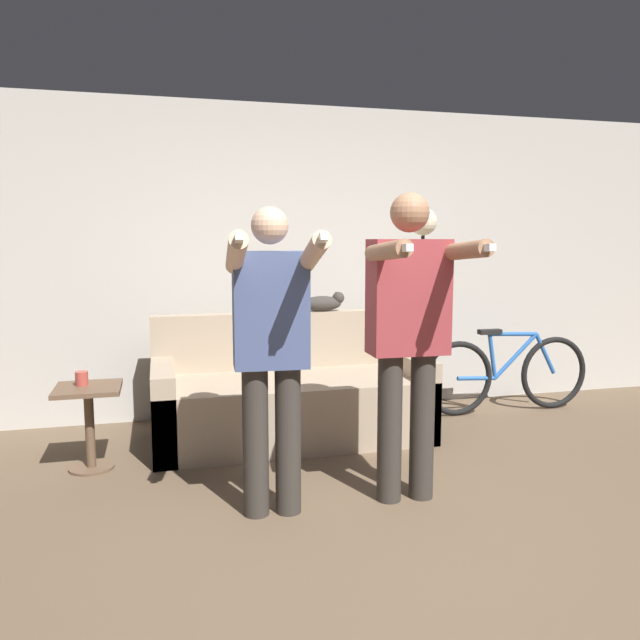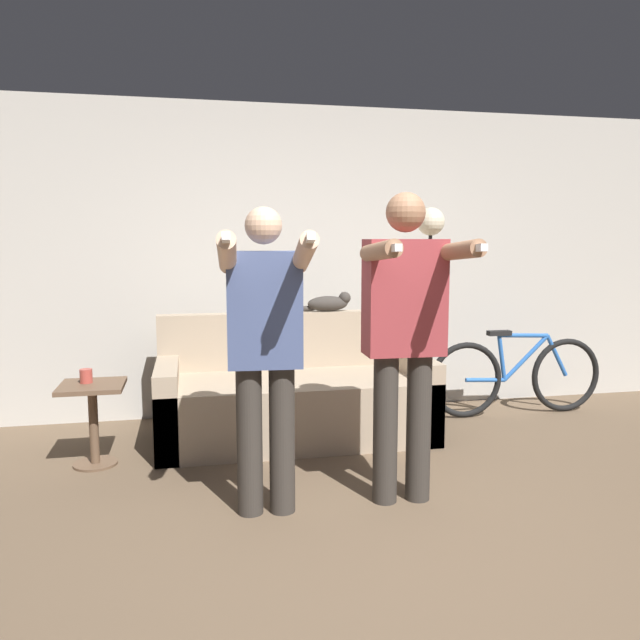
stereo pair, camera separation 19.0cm
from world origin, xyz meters
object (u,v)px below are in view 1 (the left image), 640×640
at_px(couch, 290,399).
at_px(person_right, 409,326).
at_px(cup, 82,379).
at_px(cat, 323,303).
at_px(side_table, 89,411).
at_px(floor_lamp, 423,255).
at_px(bicycle, 507,374).
at_px(person_left, 271,342).

xyz_separation_m(couch, person_right, (0.41, -1.30, 0.72)).
xyz_separation_m(person_right, cup, (-1.84, 1.01, -0.42)).
distance_m(cat, side_table, 1.96).
xyz_separation_m(floor_lamp, side_table, (-2.55, -0.56, -0.97)).
distance_m(person_right, side_table, 2.14).
distance_m(couch, bicycle, 1.97).
height_order(cup, bicycle, bicycle).
bearing_deg(side_table, cup, 135.45).
bearing_deg(cat, side_table, -158.81).
relative_size(person_left, side_table, 3.01).
distance_m(floor_lamp, side_table, 2.79).
height_order(side_table, cup, cup).
xyz_separation_m(person_right, floor_lamp, (0.75, 1.53, 0.35)).
xyz_separation_m(person_left, person_right, (0.78, 0.00, 0.06)).
bearing_deg(side_table, couch, 13.24).
distance_m(couch, cat, 0.85).
bearing_deg(cup, floor_lamp, 11.32).
height_order(couch, cat, cat).
height_order(person_left, cat, person_left).
xyz_separation_m(side_table, bicycle, (3.35, 0.54, -0.05)).
height_order(floor_lamp, cup, floor_lamp).
distance_m(side_table, bicycle, 3.40).
xyz_separation_m(person_left, side_table, (-1.02, 0.98, -0.56)).
bearing_deg(bicycle, person_left, -147.01).
relative_size(person_left, person_right, 0.95).
height_order(person_right, cup, person_right).
xyz_separation_m(person_left, floor_lamp, (1.53, 1.53, 0.41)).
xyz_separation_m(person_right, bicycle, (1.55, 1.51, -0.67)).
bearing_deg(bicycle, cat, 174.96).
xyz_separation_m(person_left, cat, (0.72, 1.65, 0.03)).
xyz_separation_m(person_left, bicycle, (2.33, 1.51, -0.61)).
bearing_deg(couch, cup, -168.57).
height_order(cat, cup, cat).
xyz_separation_m(side_table, cup, (-0.04, 0.04, 0.21)).
distance_m(person_left, bicycle, 2.84).
bearing_deg(side_table, floor_lamp, 12.31).
xyz_separation_m(couch, bicycle, (1.96, 0.21, 0.04)).
height_order(couch, bicycle, couch).
bearing_deg(side_table, person_right, -28.41).
relative_size(couch, cat, 4.43).
bearing_deg(cat, person_left, -113.58).
height_order(person_left, bicycle, person_left).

